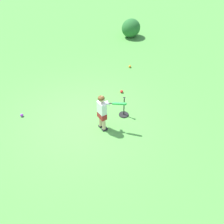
{
  "coord_description": "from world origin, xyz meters",
  "views": [
    {
      "loc": [
        5.42,
        -2.1,
        5.07
      ],
      "look_at": [
        0.56,
        0.67,
        0.45
      ],
      "focal_mm": 43.94,
      "sensor_mm": 36.0,
      "label": 1
    }
  ],
  "objects_px": {
    "child_batter": "(103,110)",
    "play_ball_far_right": "(22,115)",
    "batting_tee": "(124,112)",
    "play_ball_midfield": "(130,66)",
    "play_ball_by_bucket": "(122,91)"
  },
  "relations": [
    {
      "from": "play_ball_far_right",
      "to": "play_ball_midfield",
      "type": "relative_size",
      "value": 1.03
    },
    {
      "from": "child_batter",
      "to": "play_ball_midfield",
      "type": "distance_m",
      "value": 3.4
    },
    {
      "from": "child_batter",
      "to": "batting_tee",
      "type": "height_order",
      "value": "child_batter"
    },
    {
      "from": "play_ball_midfield",
      "to": "play_ball_by_bucket",
      "type": "bearing_deg",
      "value": -41.92
    },
    {
      "from": "child_batter",
      "to": "play_ball_far_right",
      "type": "height_order",
      "value": "child_batter"
    },
    {
      "from": "child_batter",
      "to": "play_ball_far_right",
      "type": "distance_m",
      "value": 2.46
    },
    {
      "from": "batting_tee",
      "to": "play_ball_far_right",
      "type": "bearing_deg",
      "value": -118.47
    },
    {
      "from": "batting_tee",
      "to": "play_ball_midfield",
      "type": "bearing_deg",
      "value": 143.72
    },
    {
      "from": "play_ball_far_right",
      "to": "play_ball_midfield",
      "type": "bearing_deg",
      "value": 100.7
    },
    {
      "from": "child_batter",
      "to": "batting_tee",
      "type": "bearing_deg",
      "value": 104.59
    },
    {
      "from": "play_ball_midfield",
      "to": "batting_tee",
      "type": "relative_size",
      "value": 0.14
    },
    {
      "from": "play_ball_far_right",
      "to": "batting_tee",
      "type": "distance_m",
      "value": 2.91
    },
    {
      "from": "batting_tee",
      "to": "child_batter",
      "type": "bearing_deg",
      "value": -75.41
    },
    {
      "from": "play_ball_midfield",
      "to": "child_batter",
      "type": "bearing_deg",
      "value": -44.9
    },
    {
      "from": "child_batter",
      "to": "play_ball_by_bucket",
      "type": "height_order",
      "value": "child_batter"
    }
  ]
}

